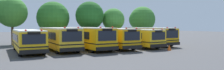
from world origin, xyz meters
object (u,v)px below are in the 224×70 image
object	(u,v)px
school_bus_3	(109,37)
tree_4	(113,20)
school_bus_4	(131,37)
tree_5	(141,19)
school_bus_2	(85,37)
tree_1	(11,12)
school_bus_0	(28,40)
school_bus_5	(149,35)
school_bus_1	(59,38)
tree_2	(53,17)
tree_3	(90,16)
traffic_cone	(169,48)

from	to	relation	value
school_bus_3	tree_4	xyz separation A→B (m)	(4.88, 7.80, 2.46)
school_bus_4	tree_5	size ratio (longest dim) A/B	1.75
school_bus_2	school_bus_3	distance (m)	3.29
tree_1	tree_4	xyz separation A→B (m)	(15.72, -2.42, -1.03)
school_bus_0	school_bus_4	bearing A→B (deg)	-178.78
school_bus_0	school_bus_3	size ratio (longest dim) A/B	0.86
school_bus_3	school_bus_5	size ratio (longest dim) A/B	1.17
school_bus_1	tree_1	bearing A→B (deg)	-66.99
school_bus_3	tree_2	bearing A→B (deg)	-62.93
school_bus_4	tree_4	world-z (taller)	tree_4
school_bus_3	tree_3	size ratio (longest dim) A/B	1.65
school_bus_3	tree_5	distance (m)	15.50
school_bus_4	tree_3	distance (m)	9.33
school_bus_0	school_bus_5	bearing A→B (deg)	-177.67
school_bus_5	traffic_cone	distance (m)	7.14
tree_1	traffic_cone	size ratio (longest dim) A/B	10.74
school_bus_5	tree_3	size ratio (longest dim) A/B	1.42
school_bus_2	tree_5	bearing A→B (deg)	-150.95
tree_1	school_bus_4	bearing A→B (deg)	-35.52
school_bus_1	tree_5	world-z (taller)	tree_5
tree_1	tree_4	size ratio (longest dim) A/B	1.21
school_bus_0	tree_1	world-z (taller)	tree_1
school_bus_0	school_bus_1	world-z (taller)	school_bus_1
school_bus_4	tree_1	distance (m)	17.85
traffic_cone	school_bus_2	bearing A→B (deg)	139.71
tree_3	tree_2	bearing A→B (deg)	166.06
school_bus_5	tree_1	distance (m)	20.47
school_bus_0	traffic_cone	size ratio (longest dim) A/B	14.81
school_bus_5	tree_2	bearing A→B (deg)	-39.09
traffic_cone	school_bus_1	bearing A→B (deg)	149.48
tree_4	tree_2	bearing A→B (deg)	167.69
school_bus_4	school_bus_3	bearing A→B (deg)	-0.46
school_bus_5	tree_1	xyz separation A→B (m)	(-17.62, 9.83, 3.47)
school_bus_0	school_bus_1	xyz separation A→B (m)	(3.42, 0.17, 0.11)
tree_5	tree_3	bearing A→B (deg)	-175.33
school_bus_2	traffic_cone	size ratio (longest dim) A/B	18.00
school_bus_1	tree_4	size ratio (longest dim) A/B	1.69
school_bus_5	tree_4	distance (m)	8.03
school_bus_2	tree_1	distance (m)	12.95
tree_3	tree_5	bearing A→B (deg)	4.67
school_bus_3	tree_1	size ratio (longest dim) A/B	1.61
school_bus_1	school_bus_2	distance (m)	3.25
tree_3	school_bus_3	bearing A→B (deg)	-96.44
tree_1	tree_4	bearing A→B (deg)	-8.74
school_bus_4	tree_2	distance (m)	13.12
school_bus_0	traffic_cone	world-z (taller)	school_bus_0
traffic_cone	school_bus_5	bearing A→B (deg)	70.68
tree_4	school_bus_5	bearing A→B (deg)	-75.65
school_bus_2	tree_1	size ratio (longest dim) A/B	1.68
school_bus_4	school_bus_5	bearing A→B (deg)	-175.73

